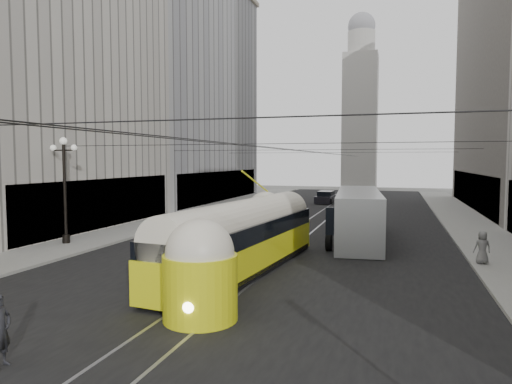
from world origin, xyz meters
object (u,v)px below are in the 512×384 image
Objects in this scene: streetcar at (243,237)px; pedestrian_crossing_a at (0,331)px; pedestrian_sidewalk_right at (482,247)px; city_bus at (358,213)px.

pedestrian_crossing_a is (-2.63, -10.93, -0.70)m from streetcar.
pedestrian_crossing_a is 20.38m from pedestrian_sidewalk_right.
streetcar is 11.27m from city_bus.
pedestrian_crossing_a is at bearing -103.54° from streetcar.
pedestrian_sidewalk_right is (6.35, -5.93, -0.79)m from city_bus.
streetcar is 8.17× the size of pedestrian_crossing_a.
city_bus reaches higher than pedestrian_sidewalk_right.
pedestrian_crossing_a is 1.17× the size of pedestrian_sidewalk_right.
city_bus is at bearing 67.12° from streetcar.
pedestrian_crossing_a is at bearing 38.55° from pedestrian_sidewalk_right.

